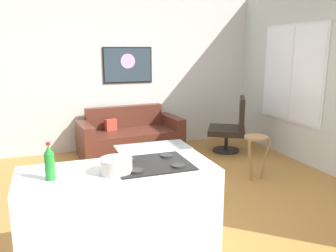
% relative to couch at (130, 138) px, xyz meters
% --- Properties ---
extents(ground, '(6.40, 6.40, 0.04)m').
position_rel_couch_xyz_m(ground, '(-0.06, -1.95, -0.30)').
color(ground, '#AD7636').
extents(back_wall, '(6.40, 0.05, 2.80)m').
position_rel_couch_xyz_m(back_wall, '(-0.06, 0.47, 1.12)').
color(back_wall, silver).
rests_on(back_wall, ground).
extents(right_wall, '(0.05, 6.40, 2.80)m').
position_rel_couch_xyz_m(right_wall, '(2.57, -1.65, 1.12)').
color(right_wall, silver).
rests_on(right_wall, ground).
extents(couch, '(1.84, 0.99, 0.81)m').
position_rel_couch_xyz_m(couch, '(0.00, 0.00, 0.00)').
color(couch, '#4F251B').
rests_on(couch, ground).
extents(coffee_table, '(1.09, 0.53, 0.41)m').
position_rel_couch_xyz_m(coffee_table, '(0.09, -1.07, 0.09)').
color(coffee_table, silver).
rests_on(coffee_table, ground).
extents(armchair, '(0.89, 0.90, 1.00)m').
position_rel_couch_xyz_m(armchair, '(1.75, -0.51, 0.18)').
color(armchair, black).
rests_on(armchair, ground).
extents(bar_stool, '(0.38, 0.37, 0.63)m').
position_rel_couch_xyz_m(bar_stool, '(1.40, -1.80, 0.21)').
color(bar_stool, '#9F7649').
rests_on(bar_stool, ground).
extents(kitchen_counter, '(1.53, 0.63, 0.95)m').
position_rel_couch_xyz_m(kitchen_counter, '(-0.87, -3.29, 0.18)').
color(kitchen_counter, white).
rests_on(kitchen_counter, ground).
extents(soda_bottle, '(0.07, 0.07, 0.28)m').
position_rel_couch_xyz_m(soda_bottle, '(-1.37, -3.36, 0.77)').
color(soda_bottle, green).
rests_on(soda_bottle, kitchen_counter).
extents(mixing_bowl, '(0.24, 0.24, 0.12)m').
position_rel_couch_xyz_m(mixing_bowl, '(-0.90, -3.38, 0.70)').
color(mixing_bowl, silver).
rests_on(mixing_bowl, kitchen_counter).
extents(wall_painting, '(0.91, 0.03, 0.65)m').
position_rel_couch_xyz_m(wall_painting, '(0.09, 0.43, 1.26)').
color(wall_painting, black).
extents(window, '(0.03, 1.51, 1.62)m').
position_rel_couch_xyz_m(window, '(2.53, -1.05, 1.14)').
color(window, silver).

